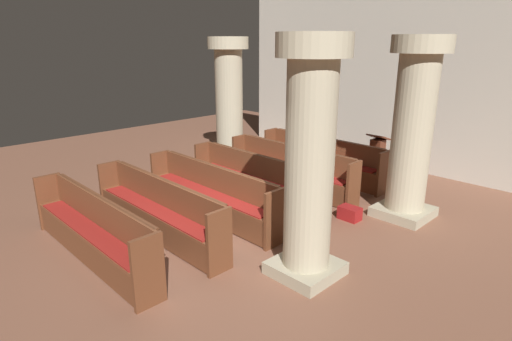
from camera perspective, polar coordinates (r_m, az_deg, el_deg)
The scene contains 14 objects.
ground_plane at distance 7.23m, azimuth -5.39°, elevation -8.99°, with size 19.20×19.20×0.00m, color brown.
back_wall at distance 11.36m, azimuth 19.24°, elevation 11.63°, with size 10.00×0.16×4.50m, color beige.
pew_row_0 at distance 10.15m, azimuth 8.91°, elevation 1.80°, with size 3.37×0.47×0.97m.
pew_row_1 at distance 9.29m, azimuth 4.71°, elevation 0.51°, with size 3.37×0.46×0.97m.
pew_row_2 at distance 8.51m, azimuth -0.30°, elevation -1.04°, with size 3.37×0.47×0.97m.
pew_row_3 at distance 7.80m, azimuth -6.28°, elevation -2.87°, with size 3.37×0.46×0.97m.
pew_row_4 at distance 7.21m, azimuth -13.36°, elevation -4.99°, with size 3.37×0.46×0.97m.
pew_row_5 at distance 6.76m, azimuth -21.61°, elevation -7.35°, with size 3.37×0.47×0.97m.
pillar_aisle_side at distance 7.99m, azimuth 20.70°, elevation 5.58°, with size 1.03×1.03×3.30m.
pillar_far_side at distance 11.02m, azimuth -3.72°, elevation 9.62°, with size 1.03×1.03×3.30m.
pillar_aisle_rear at distance 5.51m, azimuth 7.38°, elevation 1.66°, with size 0.95×0.95×3.30m.
lectern at distance 10.48m, azimuth 16.20°, elevation 1.47°, with size 0.48×0.45×1.08m.
hymn_book at distance 10.29m, azimuth 8.85°, elevation 4.71°, with size 0.17×0.20×0.03m, color #194723.
kneeler_box_red at distance 7.99m, azimuth 12.73°, elevation -5.73°, with size 0.39×0.27×0.25m, color maroon.
Camera 1 is at (5.07, -4.04, 3.20)m, focal length 29.16 mm.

